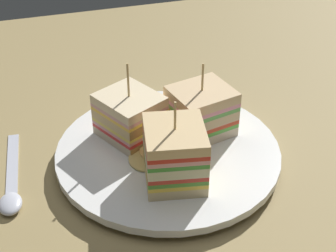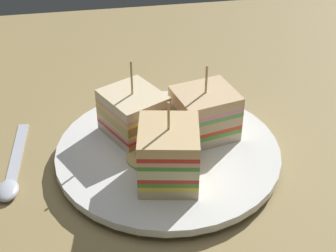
{
  "view_description": "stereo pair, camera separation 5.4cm",
  "coord_description": "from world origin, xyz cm",
  "px_view_note": "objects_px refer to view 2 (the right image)",
  "views": [
    {
      "loc": [
        12.94,
        42.52,
        35.53
      ],
      "look_at": [
        0.0,
        0.0,
        4.59
      ],
      "focal_mm": 54.66,
      "sensor_mm": 36.0,
      "label": 1
    },
    {
      "loc": [
        7.68,
        43.78,
        35.53
      ],
      "look_at": [
        0.0,
        0.0,
        4.59
      ],
      "focal_mm": 54.66,
      "sensor_mm": 36.0,
      "label": 2
    }
  ],
  "objects_px": {
    "sandwich_wedge_1": "(134,114)",
    "chip_pile": "(154,152)",
    "plate": "(168,153)",
    "spoon": "(11,178)",
    "sandwich_wedge_2": "(169,154)",
    "sandwich_wedge_0": "(204,114)"
  },
  "relations": [
    {
      "from": "sandwich_wedge_2",
      "to": "sandwich_wedge_1",
      "type": "bearing_deg",
      "value": 26.72
    },
    {
      "from": "plate",
      "to": "sandwich_wedge_2",
      "type": "relative_size",
      "value": 2.7
    },
    {
      "from": "sandwich_wedge_0",
      "to": "spoon",
      "type": "xyz_separation_m",
      "value": [
        0.21,
        0.03,
        -0.04
      ]
    },
    {
      "from": "chip_pile",
      "to": "spoon",
      "type": "xyz_separation_m",
      "value": [
        0.15,
        -0.01,
        -0.02
      ]
    },
    {
      "from": "plate",
      "to": "sandwich_wedge_2",
      "type": "height_order",
      "value": "sandwich_wedge_2"
    },
    {
      "from": "sandwich_wedge_2",
      "to": "chip_pile",
      "type": "relative_size",
      "value": 1.35
    },
    {
      "from": "plate",
      "to": "sandwich_wedge_2",
      "type": "bearing_deg",
      "value": 80.73
    },
    {
      "from": "plate",
      "to": "chip_pile",
      "type": "xyz_separation_m",
      "value": [
        0.02,
        0.01,
        0.01
      ]
    },
    {
      "from": "sandwich_wedge_0",
      "to": "sandwich_wedge_2",
      "type": "distance_m",
      "value": 0.09
    },
    {
      "from": "sandwich_wedge_2",
      "to": "plate",
      "type": "bearing_deg",
      "value": 1.28
    },
    {
      "from": "sandwich_wedge_1",
      "to": "spoon",
      "type": "height_order",
      "value": "sandwich_wedge_1"
    },
    {
      "from": "sandwich_wedge_0",
      "to": "chip_pile",
      "type": "relative_size",
      "value": 1.29
    },
    {
      "from": "sandwich_wedge_1",
      "to": "chip_pile",
      "type": "relative_size",
      "value": 1.35
    },
    {
      "from": "sandwich_wedge_0",
      "to": "sandwich_wedge_1",
      "type": "height_order",
      "value": "sandwich_wedge_1"
    },
    {
      "from": "plate",
      "to": "spoon",
      "type": "height_order",
      "value": "plate"
    },
    {
      "from": "sandwich_wedge_1",
      "to": "chip_pile",
      "type": "bearing_deg",
      "value": -10.44
    },
    {
      "from": "sandwich_wedge_1",
      "to": "spoon",
      "type": "distance_m",
      "value": 0.15
    },
    {
      "from": "sandwich_wedge_1",
      "to": "sandwich_wedge_0",
      "type": "bearing_deg",
      "value": 50.93
    },
    {
      "from": "chip_pile",
      "to": "spoon",
      "type": "relative_size",
      "value": 0.47
    },
    {
      "from": "plate",
      "to": "sandwich_wedge_1",
      "type": "relative_size",
      "value": 2.69
    },
    {
      "from": "chip_pile",
      "to": "spoon",
      "type": "distance_m",
      "value": 0.15
    },
    {
      "from": "plate",
      "to": "chip_pile",
      "type": "bearing_deg",
      "value": 35.59
    }
  ]
}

